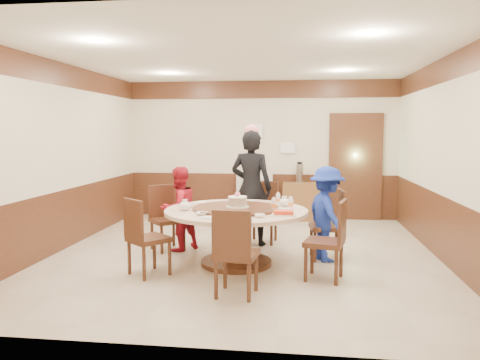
# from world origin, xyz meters

# --- Properties ---
(room) EXTENTS (6.00, 6.04, 2.84)m
(room) POSITION_xyz_m (0.01, 0.01, 1.08)
(room) COLOR beige
(room) RESTS_ON ground
(banquet_table) EXTENTS (1.90, 1.90, 0.78)m
(banquet_table) POSITION_xyz_m (-0.04, -0.54, 0.53)
(banquet_table) COLOR #482616
(banquet_table) RESTS_ON ground
(chair_0) EXTENTS (0.50, 0.49, 0.97)m
(chair_0) POSITION_xyz_m (1.19, -0.09, 0.30)
(chair_0) COLOR #482616
(chair_0) RESTS_ON ground
(chair_1) EXTENTS (0.49, 0.50, 0.97)m
(chair_1) POSITION_xyz_m (0.21, 0.77, 0.30)
(chair_1) COLOR #482616
(chair_1) RESTS_ON ground
(chair_2) EXTENTS (0.62, 0.62, 0.97)m
(chair_2) POSITION_xyz_m (-1.18, 0.11, 0.30)
(chair_2) COLOR #482616
(chair_2) RESTS_ON ground
(chair_3) EXTENTS (0.62, 0.62, 0.97)m
(chair_3) POSITION_xyz_m (-1.07, -1.14, 0.30)
(chair_3) COLOR #482616
(chair_3) RESTS_ON ground
(chair_4) EXTENTS (0.49, 0.50, 0.97)m
(chair_4) POSITION_xyz_m (0.12, -1.73, 0.30)
(chair_4) COLOR #482616
(chair_4) RESTS_ON ground
(chair_5) EXTENTS (0.54, 0.53, 0.97)m
(chair_5) POSITION_xyz_m (1.11, -1.04, 0.30)
(chair_5) COLOR #482616
(chair_5) RESTS_ON ground
(person_standing) EXTENTS (0.73, 0.56, 1.80)m
(person_standing) POSITION_xyz_m (0.04, 0.61, 0.90)
(person_standing) COLOR black
(person_standing) RESTS_ON ground
(person_red) EXTENTS (0.76, 0.78, 1.26)m
(person_red) POSITION_xyz_m (-0.99, 0.10, 0.63)
(person_red) COLOR #AF1725
(person_red) RESTS_ON ground
(person_blue) EXTENTS (0.78, 0.97, 1.31)m
(person_blue) POSITION_xyz_m (1.17, -0.20, 0.65)
(person_blue) COLOR #172D97
(person_blue) RESTS_ON ground
(birthday_cake) EXTENTS (0.31, 0.31, 0.21)m
(birthday_cake) POSITION_xyz_m (-0.03, -0.52, 0.85)
(birthday_cake) COLOR white
(birthday_cake) RESTS_ON banquet_table
(teapot_left) EXTENTS (0.17, 0.15, 0.13)m
(teapot_left) POSITION_xyz_m (-0.70, -0.72, 0.81)
(teapot_left) COLOR white
(teapot_left) RESTS_ON banquet_table
(teapot_right) EXTENTS (0.17, 0.15, 0.13)m
(teapot_right) POSITION_xyz_m (0.59, -0.25, 0.81)
(teapot_right) COLOR white
(teapot_right) RESTS_ON banquet_table
(bowl_0) EXTENTS (0.15, 0.15, 0.04)m
(bowl_0) POSITION_xyz_m (-0.58, -0.20, 0.77)
(bowl_0) COLOR white
(bowl_0) RESTS_ON banquet_table
(bowl_1) EXTENTS (0.13, 0.13, 0.04)m
(bowl_1) POSITION_xyz_m (0.32, -1.09, 0.77)
(bowl_1) COLOR white
(bowl_1) RESTS_ON banquet_table
(bowl_2) EXTENTS (0.15, 0.15, 0.04)m
(bowl_2) POSITION_xyz_m (-0.40, -1.02, 0.77)
(bowl_2) COLOR white
(bowl_2) RESTS_ON banquet_table
(bowl_3) EXTENTS (0.15, 0.15, 0.05)m
(bowl_3) POSITION_xyz_m (0.59, -0.66, 0.77)
(bowl_3) COLOR white
(bowl_3) RESTS_ON banquet_table
(bowl_4) EXTENTS (0.15, 0.15, 0.04)m
(bowl_4) POSITION_xyz_m (-0.72, -0.48, 0.77)
(bowl_4) COLOR white
(bowl_4) RESTS_ON banquet_table
(bowl_5) EXTENTS (0.12, 0.12, 0.04)m
(bowl_5) POSITION_xyz_m (0.12, 0.04, 0.77)
(bowl_5) COLOR white
(bowl_5) RESTS_ON banquet_table
(saucer_near) EXTENTS (0.18, 0.18, 0.01)m
(saucer_near) POSITION_xyz_m (-0.29, -1.19, 0.76)
(saucer_near) COLOR white
(saucer_near) RESTS_ON banquet_table
(saucer_far) EXTENTS (0.18, 0.18, 0.01)m
(saucer_far) POSITION_xyz_m (0.41, -0.04, 0.76)
(saucer_far) COLOR white
(saucer_far) RESTS_ON banquet_table
(shrimp_platter) EXTENTS (0.30, 0.20, 0.06)m
(shrimp_platter) POSITION_xyz_m (0.60, -0.94, 0.78)
(shrimp_platter) COLOR white
(shrimp_platter) RESTS_ON banquet_table
(bottle_0) EXTENTS (0.06, 0.06, 0.16)m
(bottle_0) POSITION_xyz_m (0.46, -0.60, 0.83)
(bottle_0) COLOR white
(bottle_0) RESTS_ON banquet_table
(bottle_1) EXTENTS (0.06, 0.06, 0.16)m
(bottle_1) POSITION_xyz_m (0.68, -0.48, 0.83)
(bottle_1) COLOR white
(bottle_1) RESTS_ON banquet_table
(bottle_2) EXTENTS (0.06, 0.06, 0.16)m
(bottle_2) POSITION_xyz_m (0.50, -0.11, 0.83)
(bottle_2) COLOR white
(bottle_2) RESTS_ON banquet_table
(tv_stand) EXTENTS (0.85, 0.45, 0.50)m
(tv_stand) POSITION_xyz_m (-0.12, 2.75, 0.25)
(tv_stand) COLOR #482616
(tv_stand) RESTS_ON ground
(television) EXTENTS (0.74, 0.10, 0.43)m
(television) POSITION_xyz_m (-0.12, 2.75, 0.71)
(television) COLOR gray
(television) RESTS_ON tv_stand
(side_cabinet) EXTENTS (0.80, 0.40, 0.75)m
(side_cabinet) POSITION_xyz_m (0.86, 2.78, 0.38)
(side_cabinet) COLOR brown
(side_cabinet) RESTS_ON ground
(thermos) EXTENTS (0.15, 0.15, 0.38)m
(thermos) POSITION_xyz_m (0.79, 2.78, 0.94)
(thermos) COLOR silver
(thermos) RESTS_ON side_cabinet
(notice_left) EXTENTS (0.25, 0.00, 0.35)m
(notice_left) POSITION_xyz_m (-0.10, 2.96, 1.75)
(notice_left) COLOR white
(notice_left) RESTS_ON room
(notice_right) EXTENTS (0.30, 0.00, 0.22)m
(notice_right) POSITION_xyz_m (0.55, 2.96, 1.45)
(notice_right) COLOR white
(notice_right) RESTS_ON room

